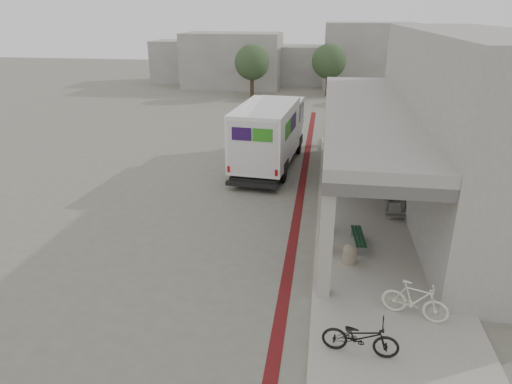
% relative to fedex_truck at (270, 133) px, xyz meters
% --- Properties ---
extents(ground, '(120.00, 120.00, 0.00)m').
position_rel_fedex_truck_xyz_m(ground, '(0.87, -7.97, -1.81)').
color(ground, '#656156').
rests_on(ground, ground).
extents(bike_lane_stripe, '(0.35, 40.00, 0.01)m').
position_rel_fedex_truck_xyz_m(bike_lane_stripe, '(1.87, -5.97, -1.81)').
color(bike_lane_stripe, '#581113').
rests_on(bike_lane_stripe, ground).
extents(sidewalk, '(4.40, 28.00, 0.12)m').
position_rel_fedex_truck_xyz_m(sidewalk, '(4.87, -7.97, -1.75)').
color(sidewalk, gray).
rests_on(sidewalk, ground).
extents(transit_building, '(7.60, 17.00, 7.00)m').
position_rel_fedex_truck_xyz_m(transit_building, '(7.70, -3.47, 1.59)').
color(transit_building, gray).
rests_on(transit_building, ground).
extents(distant_backdrop, '(28.00, 10.00, 6.50)m').
position_rel_fedex_truck_xyz_m(distant_backdrop, '(-1.97, 27.91, 0.89)').
color(distant_backdrop, gray).
rests_on(distant_backdrop, ground).
extents(tree_left, '(3.20, 3.20, 4.80)m').
position_rel_fedex_truck_xyz_m(tree_left, '(-4.13, 20.03, 1.37)').
color(tree_left, '#38281C').
rests_on(tree_left, ground).
extents(tree_mid, '(3.20, 3.20, 4.80)m').
position_rel_fedex_truck_xyz_m(tree_mid, '(2.87, 22.03, 1.37)').
color(tree_mid, '#38281C').
rests_on(tree_mid, ground).
extents(tree_right, '(3.20, 3.20, 4.80)m').
position_rel_fedex_truck_xyz_m(tree_right, '(10.87, 21.03, 1.37)').
color(tree_right, '#38281C').
rests_on(tree_right, ground).
extents(fedex_truck, '(3.14, 8.16, 3.40)m').
position_rel_fedex_truck_xyz_m(fedex_truck, '(0.00, 0.00, 0.00)').
color(fedex_truck, black).
rests_on(fedex_truck, ground).
extents(bench, '(0.46, 1.62, 0.38)m').
position_rel_fedex_truck_xyz_m(bench, '(4.13, -8.38, -1.42)').
color(bench, gray).
rests_on(bench, sidewalk).
extents(bollard_near, '(0.40, 0.40, 0.60)m').
position_rel_fedex_truck_xyz_m(bollard_near, '(2.97, -8.96, -1.39)').
color(bollard_near, gray).
rests_on(bollard_near, sidewalk).
extents(bollard_far, '(0.45, 0.45, 0.68)m').
position_rel_fedex_truck_xyz_m(bollard_far, '(3.78, -9.63, -1.35)').
color(bollard_far, gray).
rests_on(bollard_far, sidewalk).
extents(utility_cabinet, '(0.51, 0.64, 0.96)m').
position_rel_fedex_truck_xyz_m(utility_cabinet, '(5.87, -3.80, -1.21)').
color(utility_cabinet, slate).
rests_on(utility_cabinet, sidewalk).
extents(bicycle_black, '(1.84, 0.80, 0.94)m').
position_rel_fedex_truck_xyz_m(bicycle_black, '(3.86, -13.82, -1.22)').
color(bicycle_black, black).
rests_on(bicycle_black, sidewalk).
extents(bicycle_cream, '(1.79, 1.03, 1.04)m').
position_rel_fedex_truck_xyz_m(bicycle_cream, '(5.36, -12.21, -1.17)').
color(bicycle_cream, silver).
rests_on(bicycle_cream, sidewalk).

